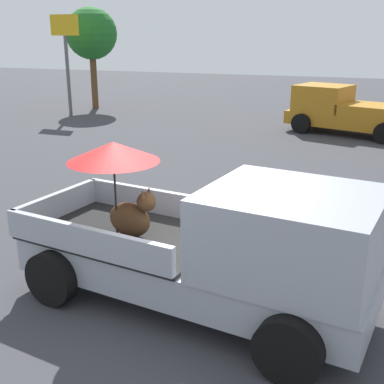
# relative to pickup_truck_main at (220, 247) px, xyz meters

# --- Properties ---
(ground_plane) EXTENTS (80.00, 80.00, 0.00)m
(ground_plane) POSITION_rel_pickup_truck_main_xyz_m (-0.42, 0.07, -0.98)
(ground_plane) COLOR #38383D
(pickup_truck_main) EXTENTS (5.27, 2.85, 2.30)m
(pickup_truck_main) POSITION_rel_pickup_truck_main_xyz_m (0.00, 0.00, 0.00)
(pickup_truck_main) COLOR black
(pickup_truck_main) RESTS_ON ground
(pickup_truck_far) EXTENTS (5.12, 3.26, 1.80)m
(pickup_truck_far) POSITION_rel_pickup_truck_main_xyz_m (0.74, 13.95, -0.10)
(pickup_truck_far) COLOR black
(pickup_truck_far) RESTS_ON ground
(motel_sign) EXTENTS (1.40, 0.16, 4.51)m
(motel_sign) POSITION_rel_pickup_truck_main_xyz_m (-11.70, 13.98, 2.23)
(motel_sign) COLOR #59595B
(motel_sign) RESTS_ON ground
(tree_by_lot) EXTENTS (2.54, 2.54, 4.97)m
(tree_by_lot) POSITION_rel_pickup_truck_main_xyz_m (-11.87, 16.51, 2.69)
(tree_by_lot) COLOR brown
(tree_by_lot) RESTS_ON ground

